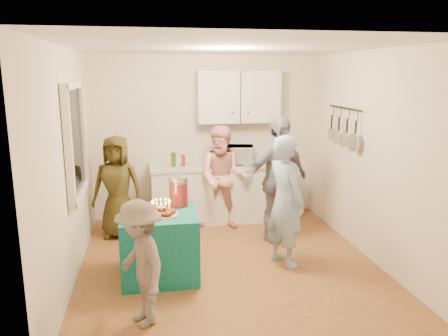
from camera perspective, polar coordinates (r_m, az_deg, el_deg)
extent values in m
plane|color=brown|center=(5.52, 0.65, -12.52)|extent=(4.00, 4.00, 0.00)
plane|color=white|center=(5.02, 0.73, 15.53)|extent=(4.00, 4.00, 0.00)
plane|color=silver|center=(7.06, -2.36, 4.00)|extent=(3.60, 3.60, 0.00)
plane|color=silver|center=(5.10, -19.60, 0.06)|extent=(4.00, 4.00, 0.00)
plane|color=silver|center=(5.73, 18.68, 1.41)|extent=(4.00, 4.00, 0.00)
cube|color=black|center=(5.34, -18.97, 3.37)|extent=(0.04, 1.00, 1.20)
cube|color=white|center=(6.98, -0.33, -3.39)|extent=(2.20, 0.58, 0.86)
cube|color=beige|center=(6.87, -0.34, 0.26)|extent=(2.24, 0.62, 0.05)
cube|color=white|center=(6.93, 1.91, 9.25)|extent=(1.30, 0.30, 0.80)
cube|color=black|center=(6.26, 15.17, 5.29)|extent=(0.12, 1.00, 0.60)
imported|color=white|center=(6.88, 1.61, 1.72)|extent=(0.59, 0.46, 0.29)
cube|color=#106961|center=(5.18, -8.41, -9.82)|extent=(0.85, 0.85, 0.76)
cylinder|color=red|center=(5.23, -5.95, -3.16)|extent=(0.22, 0.22, 0.34)
imported|color=#98BCDD|center=(5.33, 7.97, -4.30)|extent=(0.60, 0.70, 1.61)
imported|color=brown|center=(6.39, -13.75, -2.40)|extent=(0.81, 0.62, 1.47)
imported|color=#FA8982|center=(6.54, -0.10, -1.27)|extent=(0.90, 0.79, 1.56)
imported|color=#11163A|center=(6.09, 6.96, -1.44)|extent=(1.12, 0.80, 1.76)
imported|color=#645A50|center=(4.18, -10.88, -12.15)|extent=(0.70, 0.89, 1.20)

